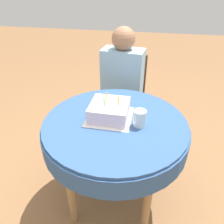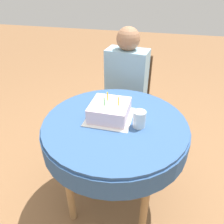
{
  "view_description": "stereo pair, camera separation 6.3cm",
  "coord_description": "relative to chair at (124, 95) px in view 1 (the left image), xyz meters",
  "views": [
    {
      "loc": [
        0.2,
        -1.13,
        1.54
      ],
      "look_at": [
        -0.02,
        0.01,
        0.8
      ],
      "focal_mm": 35.0,
      "sensor_mm": 36.0,
      "label": 1
    },
    {
      "loc": [
        0.26,
        -1.12,
        1.54
      ],
      "look_at": [
        -0.02,
        0.01,
        0.8
      ],
      "focal_mm": 35.0,
      "sensor_mm": 36.0,
      "label": 2
    }
  ],
  "objects": [
    {
      "name": "ground_plane",
      "position": [
        0.06,
        -0.82,
        -0.5
      ],
      "size": [
        12.0,
        12.0,
        0.0
      ],
      "primitive_type": "plane",
      "color": "#8C603D"
    },
    {
      "name": "dining_table",
      "position": [
        0.06,
        -0.82,
        0.15
      ],
      "size": [
        0.94,
        0.94,
        0.74
      ],
      "color": "#335689",
      "rests_on": "ground_plane"
    },
    {
      "name": "birthday_cake",
      "position": [
        0.01,
        -0.78,
        0.3
      ],
      "size": [
        0.24,
        0.24,
        0.16
      ],
      "color": "silver",
      "rests_on": "dining_table"
    },
    {
      "name": "chair",
      "position": [
        0.0,
        0.0,
        0.0
      ],
      "size": [
        0.47,
        0.47,
        0.89
      ],
      "rotation": [
        0.0,
        0.0,
        -0.11
      ],
      "color": "#4C331E",
      "rests_on": "ground_plane"
    },
    {
      "name": "person",
      "position": [
        -0.01,
        -0.09,
        0.22
      ],
      "size": [
        0.39,
        0.33,
        1.17
      ],
      "rotation": [
        0.0,
        0.0,
        -0.11
      ],
      "color": "#9E7051",
      "rests_on": "ground_plane"
    },
    {
      "name": "drinking_glass",
      "position": [
        0.21,
        -0.84,
        0.3
      ],
      "size": [
        0.08,
        0.08,
        0.11
      ],
      "color": "silver",
      "rests_on": "dining_table"
    },
    {
      "name": "napkin",
      "position": [
        0.01,
        -0.78,
        0.25
      ],
      "size": [
        0.29,
        0.29,
        0.0
      ],
      "color": "white",
      "rests_on": "dining_table"
    }
  ]
}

